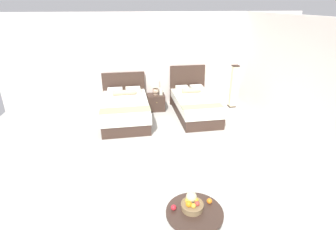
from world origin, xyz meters
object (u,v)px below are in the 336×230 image
at_px(nightstand, 156,102).
at_px(table_lamp, 156,86).
at_px(fruit_bowl, 192,204).
at_px(loose_apple, 174,208).
at_px(bed_near_window, 125,109).
at_px(coffee_table, 194,217).
at_px(floor_lamp_corner, 233,87).
at_px(bed_near_corner, 195,105).
at_px(vase, 161,92).
at_px(loose_orange, 209,201).

bearing_deg(nightstand, table_lamp, 90.00).
xyz_separation_m(fruit_bowl, loose_apple, (-0.26, 0.01, -0.05)).
bearing_deg(table_lamp, bed_near_window, -147.28).
relative_size(nightstand, coffee_table, 0.65).
relative_size(fruit_bowl, floor_lamp_corner, 0.24).
distance_m(loose_apple, floor_lamp_corner, 5.43).
bearing_deg(coffee_table, fruit_bowl, 109.74).
bearing_deg(loose_apple, bed_near_window, 99.10).
distance_m(bed_near_corner, floor_lamp_corner, 1.50).
relative_size(bed_near_window, bed_near_corner, 1.04).
relative_size(coffee_table, loose_apple, 10.03).
bearing_deg(floor_lamp_corner, fruit_bowl, -117.74).
bearing_deg(nightstand, vase, -14.15).
bearing_deg(bed_near_window, loose_orange, -73.74).
height_order(vase, fruit_bowl, vase).
relative_size(nightstand, fruit_bowl, 1.64).
distance_m(nightstand, vase, 0.38).
xyz_separation_m(bed_near_window, nightstand, (0.94, 0.59, -0.07)).
bearing_deg(loose_apple, table_lamp, 86.75).
relative_size(table_lamp, loose_orange, 5.73).
xyz_separation_m(bed_near_window, loose_orange, (1.21, -4.14, 0.14)).
bearing_deg(bed_near_corner, coffee_table, -104.15).
relative_size(vase, fruit_bowl, 0.57).
relative_size(vase, coffee_table, 0.23).
distance_m(table_lamp, vase, 0.25).
height_order(nightstand, coffee_table, nightstand).
height_order(loose_apple, loose_orange, loose_apple).
height_order(bed_near_window, nightstand, bed_near_window).
bearing_deg(fruit_bowl, loose_apple, 177.49).
distance_m(vase, fruit_bowl, 4.75).
bearing_deg(coffee_table, loose_apple, 164.27).
height_order(bed_near_window, table_lamp, bed_near_window).
distance_m(table_lamp, coffee_table, 4.89).
height_order(bed_near_corner, table_lamp, bed_near_corner).
distance_m(fruit_bowl, loose_apple, 0.26).
distance_m(vase, loose_apple, 4.75).
bearing_deg(loose_apple, bed_near_corner, 72.01).
bearing_deg(bed_near_window, vase, 26.36).
xyz_separation_m(bed_near_corner, fruit_bowl, (-1.10, -4.21, 0.19)).
relative_size(coffee_table, loose_orange, 10.19).
height_order(coffee_table, fruit_bowl, fruit_bowl).
bearing_deg(loose_apple, floor_lamp_corner, 59.78).
bearing_deg(loose_apple, coffee_table, -15.73).
relative_size(table_lamp, coffee_table, 0.56).
bearing_deg(bed_near_window, nightstand, 31.85).
bearing_deg(nightstand, loose_apple, -93.27).
bearing_deg(bed_near_window, bed_near_corner, 0.29).
bearing_deg(bed_near_window, floor_lamp_corner, 8.37).
height_order(bed_near_window, coffee_table, bed_near_window).
xyz_separation_m(vase, floor_lamp_corner, (2.30, -0.05, 0.08)).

